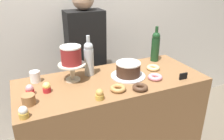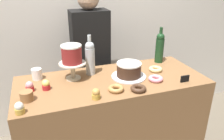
% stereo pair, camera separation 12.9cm
% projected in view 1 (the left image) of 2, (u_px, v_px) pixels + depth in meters
% --- Properties ---
extents(back_wall, '(6.00, 0.05, 2.60)m').
position_uv_depth(back_wall, '(78.00, 16.00, 2.34)').
color(back_wall, silver).
rests_on(back_wall, ground_plane).
extents(display_counter, '(1.46, 0.61, 0.95)m').
position_uv_depth(display_counter, '(112.00, 129.00, 1.93)').
color(display_counter, brown).
rests_on(display_counter, ground_plane).
extents(cake_stand_pedestal, '(0.21, 0.21, 0.14)m').
position_uv_depth(cake_stand_pedestal, '(72.00, 69.00, 1.69)').
color(cake_stand_pedestal, beige).
rests_on(cake_stand_pedestal, display_counter).
extents(white_layer_cake, '(0.15, 0.15, 0.14)m').
position_uv_depth(white_layer_cake, '(71.00, 55.00, 1.64)').
color(white_layer_cake, maroon).
rests_on(white_layer_cake, cake_stand_pedestal).
extents(silver_serving_platter, '(0.27, 0.27, 0.01)m').
position_uv_depth(silver_serving_platter, '(128.00, 76.00, 1.79)').
color(silver_serving_platter, silver).
rests_on(silver_serving_platter, display_counter).
extents(chocolate_round_cake, '(0.19, 0.19, 0.11)m').
position_uv_depth(chocolate_round_cake, '(128.00, 69.00, 1.76)').
color(chocolate_round_cake, '#3D2619').
rests_on(chocolate_round_cake, silver_serving_platter).
extents(wine_bottle_clear, '(0.08, 0.08, 0.33)m').
position_uv_depth(wine_bottle_clear, '(89.00, 58.00, 1.77)').
color(wine_bottle_clear, '#B2BCC1').
rests_on(wine_bottle_clear, display_counter).
extents(wine_bottle_green, '(0.08, 0.08, 0.33)m').
position_uv_depth(wine_bottle_green, '(155.00, 46.00, 2.06)').
color(wine_bottle_green, '#193D1E').
rests_on(wine_bottle_green, display_counter).
extents(cupcake_lemon, '(0.06, 0.06, 0.07)m').
position_uv_depth(cupcake_lemon, '(47.00, 88.00, 1.54)').
color(cupcake_lemon, red).
rests_on(cupcake_lemon, display_counter).
extents(cupcake_strawberry, '(0.06, 0.06, 0.07)m').
position_uv_depth(cupcake_strawberry, '(30.00, 90.00, 1.51)').
color(cupcake_strawberry, red).
rests_on(cupcake_strawberry, display_counter).
extents(cupcake_caramel, '(0.06, 0.06, 0.07)m').
position_uv_depth(cupcake_caramel, '(100.00, 95.00, 1.45)').
color(cupcake_caramel, gold).
rests_on(cupcake_caramel, display_counter).
extents(cupcake_vanilla, '(0.06, 0.06, 0.07)m').
position_uv_depth(cupcake_vanilla, '(23.00, 112.00, 1.27)').
color(cupcake_vanilla, gold).
rests_on(cupcake_vanilla, display_counter).
extents(donut_maple, '(0.11, 0.11, 0.03)m').
position_uv_depth(donut_maple, '(118.00, 88.00, 1.57)').
color(donut_maple, '#B27F47').
rests_on(donut_maple, display_counter).
extents(donut_glazed, '(0.11, 0.11, 0.03)m').
position_uv_depth(donut_glazed, '(153.00, 68.00, 1.91)').
color(donut_glazed, '#E0C17F').
rests_on(donut_glazed, display_counter).
extents(donut_pink, '(0.11, 0.11, 0.03)m').
position_uv_depth(donut_pink, '(155.00, 77.00, 1.74)').
color(donut_pink, pink).
rests_on(donut_pink, display_counter).
extents(donut_chocolate, '(0.11, 0.11, 0.03)m').
position_uv_depth(donut_chocolate, '(140.00, 87.00, 1.58)').
color(donut_chocolate, '#472D1E').
rests_on(donut_chocolate, display_counter).
extents(cookie_stack, '(0.08, 0.08, 0.07)m').
position_uv_depth(cookie_stack, '(29.00, 100.00, 1.40)').
color(cookie_stack, olive).
rests_on(cookie_stack, display_counter).
extents(price_sign_chalkboard, '(0.07, 0.01, 0.05)m').
position_uv_depth(price_sign_chalkboard, '(183.00, 76.00, 1.73)').
color(price_sign_chalkboard, black).
rests_on(price_sign_chalkboard, display_counter).
extents(coffee_cup_ceramic, '(0.08, 0.08, 0.09)m').
position_uv_depth(coffee_cup_ceramic, '(35.00, 77.00, 1.69)').
color(coffee_cup_ceramic, white).
rests_on(coffee_cup_ceramic, display_counter).
extents(barista_figure, '(0.36, 0.22, 1.60)m').
position_uv_depth(barista_figure, '(86.00, 67.00, 2.27)').
color(barista_figure, black).
rests_on(barista_figure, ground_plane).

